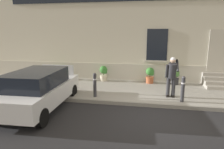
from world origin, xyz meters
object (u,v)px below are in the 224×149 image
at_px(hatchback_car_white, 39,89).
at_px(planter_olive, 60,72).
at_px(bollard_far_left, 95,84).
at_px(planter_charcoal, 175,76).
at_px(bollard_near_person, 183,88).
at_px(planter_terracotta, 150,75).
at_px(planter_cream, 104,73).
at_px(person_on_phone, 172,75).

xyz_separation_m(hatchback_car_white, planter_olive, (-1.06, 4.10, -0.18)).
distance_m(bollard_far_left, planter_charcoal, 4.57).
distance_m(bollard_near_person, planter_terracotta, 3.07).
bearing_deg(planter_olive, planter_charcoal, 0.25).
relative_size(planter_terracotta, planter_charcoal, 1.00).
relative_size(bollard_near_person, planter_terracotta, 1.22).
bearing_deg(bollard_near_person, hatchback_car_white, -165.82).
relative_size(hatchback_car_white, bollard_near_person, 3.94).
height_order(hatchback_car_white, planter_cream, hatchback_car_white).
xyz_separation_m(planter_olive, planter_terracotta, (5.19, 0.07, 0.00)).
height_order(hatchback_car_white, bollard_far_left, hatchback_car_white).
bearing_deg(planter_terracotta, planter_olive, -179.25).
distance_m(bollard_far_left, planter_terracotta, 3.65).
xyz_separation_m(hatchback_car_white, person_on_phone, (4.98, 1.83, 0.36)).
distance_m(hatchback_car_white, planter_olive, 4.24).
height_order(bollard_far_left, planter_cream, bollard_far_left).
distance_m(bollard_near_person, planter_charcoal, 2.77).
xyz_separation_m(planter_olive, planter_charcoal, (6.49, 0.03, 0.00)).
xyz_separation_m(hatchback_car_white, planter_cream, (1.53, 4.20, -0.18)).
bearing_deg(person_on_phone, planter_olive, 142.54).
relative_size(bollard_near_person, planter_charcoal, 1.22).
xyz_separation_m(planter_cream, planter_charcoal, (3.90, -0.08, 0.00)).
xyz_separation_m(bollard_far_left, planter_olive, (-2.85, 2.74, -0.11)).
xyz_separation_m(bollard_near_person, person_on_phone, (-0.40, 0.47, 0.43)).
distance_m(hatchback_car_white, planter_charcoal, 6.82).
bearing_deg(hatchback_car_white, bollard_far_left, 37.22).
height_order(planter_olive, planter_terracotta, same).
relative_size(person_on_phone, planter_terracotta, 2.02).
bearing_deg(hatchback_car_white, bollard_near_person, 14.18).
bearing_deg(bollard_far_left, planter_terracotta, 50.22).
bearing_deg(person_on_phone, bollard_near_person, -66.60).
height_order(bollard_far_left, person_on_phone, person_on_phone).
height_order(bollard_far_left, planter_olive, bollard_far_left).
xyz_separation_m(person_on_phone, planter_cream, (-3.45, 2.37, -0.54)).
bearing_deg(planter_terracotta, planter_charcoal, -1.75).
height_order(bollard_far_left, planter_charcoal, bollard_far_left).
bearing_deg(planter_olive, hatchback_car_white, -75.50).
bearing_deg(bollard_far_left, planter_charcoal, 37.23).
bearing_deg(planter_olive, person_on_phone, -20.54).
distance_m(bollard_far_left, planter_cream, 2.86).
relative_size(person_on_phone, planter_cream, 2.02).
height_order(bollard_near_person, planter_charcoal, bollard_near_person).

